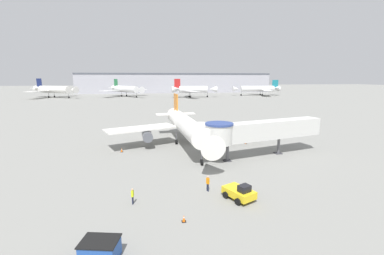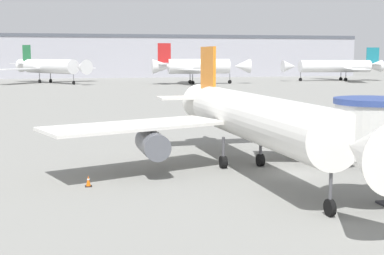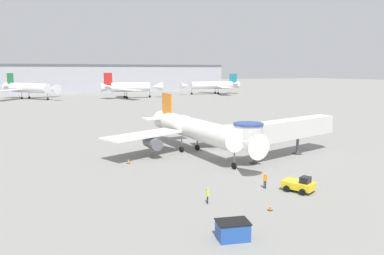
{
  "view_description": "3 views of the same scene",
  "coord_description": "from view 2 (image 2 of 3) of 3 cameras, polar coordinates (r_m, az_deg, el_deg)",
  "views": [
    {
      "loc": [
        -9.6,
        -43.94,
        12.31
      ],
      "look_at": [
        -2.74,
        -5.62,
        4.74
      ],
      "focal_mm": 24.0,
      "sensor_mm": 36.0,
      "label": 1
    },
    {
      "loc": [
        -14.43,
        -34.05,
        8.1
      ],
      "look_at": [
        -6.66,
        2.17,
        3.12
      ],
      "focal_mm": 50.0,
      "sensor_mm": 36.0,
      "label": 2
    },
    {
      "loc": [
        -27.6,
        -51.01,
        13.09
      ],
      "look_at": [
        -3.23,
        0.86,
        4.18
      ],
      "focal_mm": 35.0,
      "sensor_mm": 36.0,
      "label": 3
    }
  ],
  "objects": [
    {
      "name": "background_jet_red_tail",
      "position": [
        154.59,
        0.57,
        6.54
      ],
      "size": [
        28.83,
        31.08,
        11.64
      ],
      "rotation": [
        0.0,
        0.0,
        1.55
      ],
      "color": "white",
      "rests_on": "ground_plane"
    },
    {
      "name": "terminal_building",
      "position": [
        211.26,
        -3.84,
        7.62
      ],
      "size": [
        158.82,
        19.61,
        16.04
      ],
      "color": "#A8A8B2",
      "rests_on": "ground_plane"
    },
    {
      "name": "background_jet_green_tail",
      "position": [
        165.19,
        -15.02,
        6.32
      ],
      "size": [
        29.38,
        31.24,
        11.45
      ],
      "rotation": [
        0.0,
        0.0,
        0.61
      ],
      "color": "white",
      "rests_on": "ground_plane"
    },
    {
      "name": "main_airplane",
      "position": [
        37.19,
        6.41,
        0.94
      ],
      "size": [
        29.17,
        29.02,
        8.89
      ],
      "rotation": [
        0.0,
        0.0,
        0.06
      ],
      "color": "white",
      "rests_on": "ground_plane"
    },
    {
      "name": "background_jet_teal_tail",
      "position": [
        180.73,
        15.23,
        6.33
      ],
      "size": [
        34.23,
        33.68,
        10.8
      ],
      "rotation": [
        0.0,
        0.0,
        -1.6
      ],
      "color": "white",
      "rests_on": "ground_plane"
    },
    {
      "name": "ground_plane",
      "position": [
        37.86,
        10.65,
        -4.83
      ],
      "size": [
        800.0,
        800.0,
        0.0
      ],
      "primitive_type": "plane",
      "color": "gray"
    },
    {
      "name": "traffic_cone_port_wing",
      "position": [
        34.1,
        -11.0,
        -5.64
      ],
      "size": [
        0.43,
        0.43,
        0.72
      ],
      "color": "black",
      "rests_on": "ground_plane"
    }
  ]
}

